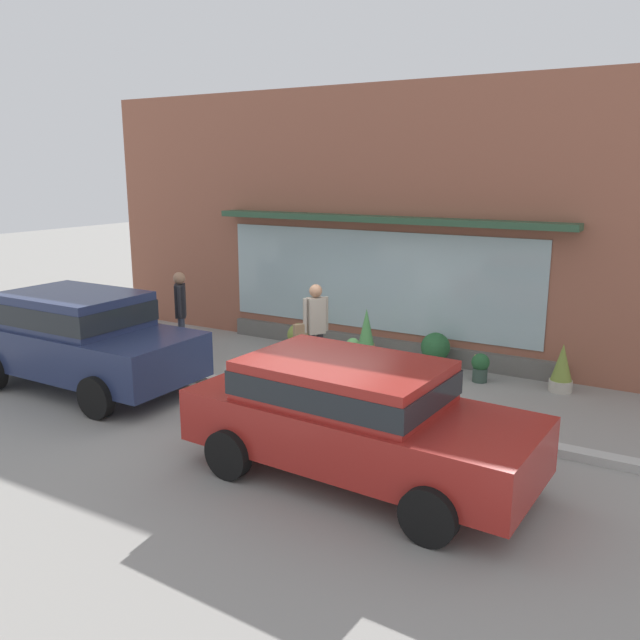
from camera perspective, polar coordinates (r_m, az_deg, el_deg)
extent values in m
plane|color=gray|center=(11.05, -1.35, -6.71)|extent=(60.00, 60.00, 0.00)
cube|color=#B2B2AD|center=(10.87, -1.91, -6.72)|extent=(14.00, 0.24, 0.12)
cube|color=#935642|center=(13.27, 5.92, 8.35)|extent=(14.00, 0.36, 5.33)
cube|color=#9EB7BC|center=(13.31, 4.71, 3.41)|extent=(6.79, 0.03, 2.00)
cube|color=#2D5138|center=(12.95, 5.29, 8.71)|extent=(7.39, 0.56, 0.12)
cube|color=#605E59|center=(13.51, 5.29, -2.27)|extent=(7.19, 0.20, 0.36)
cylinder|color=#4C8C47|center=(11.65, 2.83, -5.51)|extent=(0.30, 0.30, 0.06)
cylinder|color=#4C8C47|center=(11.55, 2.85, -3.93)|extent=(0.20, 0.20, 0.61)
sphere|color=#4C8C47|center=(11.45, 2.87, -2.15)|extent=(0.24, 0.24, 0.24)
cylinder|color=#4C8C47|center=(11.60, 2.23, -3.68)|extent=(0.10, 0.09, 0.09)
cylinder|color=#4C8C47|center=(11.48, 3.48, -3.88)|extent=(0.10, 0.09, 0.09)
cylinder|color=#4C8C47|center=(11.42, 2.52, -3.96)|extent=(0.09, 0.10, 0.09)
cylinder|color=#232328|center=(11.80, -0.72, -3.22)|extent=(0.12, 0.12, 0.86)
cylinder|color=#232328|center=(11.86, -0.01, -3.13)|extent=(0.12, 0.12, 0.86)
cube|color=#9E9384|center=(11.64, -0.37, 0.39)|extent=(0.34, 0.36, 0.65)
sphere|color=#A37556|center=(11.55, -0.37, 2.54)|extent=(0.23, 0.23, 0.23)
cylinder|color=#9E9384|center=(11.56, -1.28, 0.38)|extent=(0.08, 0.08, 0.61)
cylinder|color=#9E9384|center=(11.72, 0.54, 0.55)|extent=(0.08, 0.08, 0.61)
cube|color=#846647|center=(11.61, -1.72, -1.03)|extent=(0.22, 0.25, 0.28)
cylinder|color=#333847|center=(13.27, -11.90, -1.64)|extent=(0.12, 0.12, 0.87)
cylinder|color=#333847|center=(13.44, -11.85, -1.46)|extent=(0.12, 0.12, 0.87)
cube|color=#232328|center=(13.19, -12.03, 1.64)|extent=(0.36, 0.38, 0.65)
sphere|color=#A37556|center=(13.11, -12.12, 3.57)|extent=(0.23, 0.23, 0.23)
cylinder|color=#232328|center=(12.98, -12.09, 1.53)|extent=(0.08, 0.08, 0.62)
cylinder|color=#232328|center=(13.40, -11.97, 1.89)|extent=(0.08, 0.08, 0.62)
cube|color=navy|center=(12.02, -19.73, -2.34)|extent=(4.20, 1.82, 0.74)
cube|color=navy|center=(12.03, -20.60, 0.77)|extent=(2.32, 1.67, 0.63)
cube|color=#1E2328|center=(12.03, -20.60, 0.77)|extent=(2.36, 1.68, 0.35)
cylinder|color=black|center=(11.80, -12.12, -4.01)|extent=(0.67, 0.19, 0.67)
cylinder|color=black|center=(10.61, -18.86, -6.38)|extent=(0.67, 0.19, 0.67)
cylinder|color=black|center=(13.65, -20.17, -2.21)|extent=(0.67, 0.19, 0.67)
cube|color=maroon|center=(8.09, 3.36, -9.40)|extent=(4.38, 1.94, 0.67)
cube|color=maroon|center=(8.00, 2.08, -5.38)|extent=(2.44, 1.70, 0.53)
cube|color=#1E2328|center=(8.00, 2.08, -5.38)|extent=(2.48, 1.72, 0.29)
cylinder|color=black|center=(8.47, 14.38, -11.21)|extent=(0.63, 0.21, 0.63)
cylinder|color=black|center=(6.99, 9.40, -16.43)|extent=(0.63, 0.21, 0.63)
cylinder|color=black|center=(9.56, -0.96, -7.91)|extent=(0.63, 0.21, 0.63)
cylinder|color=black|center=(8.28, -7.97, -11.47)|extent=(0.63, 0.21, 0.63)
cylinder|color=#B7B2A3|center=(12.03, 20.12, -5.37)|extent=(0.39, 0.39, 0.20)
cone|color=olive|center=(11.91, 20.28, -3.44)|extent=(0.35, 0.35, 0.64)
cylinder|color=#9E6042|center=(12.90, 4.01, -2.93)|extent=(0.34, 0.34, 0.39)
cone|color=#4C934C|center=(12.76, 4.05, -0.56)|extent=(0.30, 0.30, 0.71)
cylinder|color=#33473D|center=(12.61, 9.92, -3.84)|extent=(0.39, 0.39, 0.23)
sphere|color=#23562D|center=(12.51, 9.98, -2.32)|extent=(0.55, 0.55, 0.55)
cylinder|color=#B7B2A3|center=(13.57, -1.83, -2.45)|extent=(0.39, 0.39, 0.22)
sphere|color=olive|center=(13.50, -1.84, -1.30)|extent=(0.48, 0.48, 0.48)
sphere|color=#DB4C7A|center=(13.31, -1.67, -0.99)|extent=(0.11, 0.11, 0.11)
cylinder|color=#33473D|center=(12.13, 13.69, -4.65)|extent=(0.26, 0.26, 0.25)
sphere|color=#23562D|center=(12.06, 13.75, -3.57)|extent=(0.32, 0.32, 0.32)
sphere|color=#B266B7|center=(12.07, 14.20, -3.40)|extent=(0.08, 0.08, 0.08)
sphere|color=#E5C64C|center=(12.06, 13.40, -3.11)|extent=(0.09, 0.09, 0.09)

